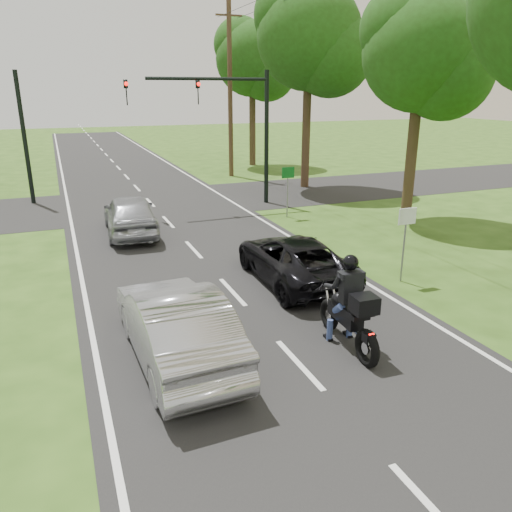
# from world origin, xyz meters

# --- Properties ---
(ground) EXTENTS (140.00, 140.00, 0.00)m
(ground) POSITION_xyz_m (0.00, 0.00, 0.00)
(ground) COLOR #2B4814
(ground) RESTS_ON ground
(road) EXTENTS (8.00, 100.00, 0.01)m
(road) POSITION_xyz_m (0.00, 10.00, 0.01)
(road) COLOR black
(road) RESTS_ON ground
(cross_road) EXTENTS (60.00, 7.00, 0.01)m
(cross_road) POSITION_xyz_m (0.00, 16.00, 0.01)
(cross_road) COLOR black
(cross_road) RESTS_ON ground
(motorcycle_rider) EXTENTS (0.67, 2.38, 2.05)m
(motorcycle_rider) POSITION_xyz_m (1.27, 0.26, 0.81)
(motorcycle_rider) COLOR black
(motorcycle_rider) RESTS_ON ground
(dark_suv) EXTENTS (2.23, 4.66, 1.28)m
(dark_suv) POSITION_xyz_m (1.89, 4.17, 0.65)
(dark_suv) COLOR black
(dark_suv) RESTS_ON road
(silver_sedan) EXTENTS (1.78, 4.69, 1.53)m
(silver_sedan) POSITION_xyz_m (-2.18, 1.12, 0.78)
(silver_sedan) COLOR #ACABB0
(silver_sedan) RESTS_ON road
(silver_suv) EXTENTS (2.02, 4.52, 1.51)m
(silver_suv) POSITION_xyz_m (-1.65, 10.75, 0.77)
(silver_suv) COLOR #9D9FA4
(silver_suv) RESTS_ON road
(traffic_signal) EXTENTS (6.38, 0.44, 6.00)m
(traffic_signal) POSITION_xyz_m (3.34, 14.00, 4.14)
(traffic_signal) COLOR black
(traffic_signal) RESTS_ON ground
(signal_pole_far) EXTENTS (0.20, 0.20, 6.00)m
(signal_pole_far) POSITION_xyz_m (-5.20, 18.00, 3.00)
(signal_pole_far) COLOR black
(signal_pole_far) RESTS_ON ground
(utility_pole_far) EXTENTS (1.60, 0.28, 10.00)m
(utility_pole_far) POSITION_xyz_m (6.20, 22.00, 5.08)
(utility_pole_far) COLOR #4F3523
(utility_pole_far) RESTS_ON ground
(sign_white) EXTENTS (0.55, 0.07, 2.12)m
(sign_white) POSITION_xyz_m (4.70, 2.98, 1.60)
(sign_white) COLOR slate
(sign_white) RESTS_ON ground
(sign_green) EXTENTS (0.55, 0.07, 2.12)m
(sign_green) POSITION_xyz_m (4.90, 10.98, 1.60)
(sign_green) COLOR slate
(sign_green) RESTS_ON ground
(tree_row_c) EXTENTS (4.80, 4.65, 8.76)m
(tree_row_c) POSITION_xyz_m (9.75, 8.80, 6.23)
(tree_row_c) COLOR #332316
(tree_row_c) RESTS_ON ground
(tree_row_d) EXTENTS (5.76, 5.58, 10.45)m
(tree_row_d) POSITION_xyz_m (9.10, 16.76, 7.43)
(tree_row_d) COLOR #332316
(tree_row_d) RESTS_ON ground
(tree_row_e) EXTENTS (5.28, 5.12, 9.61)m
(tree_row_e) POSITION_xyz_m (9.48, 25.78, 6.83)
(tree_row_e) COLOR #332316
(tree_row_e) RESTS_ON ground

